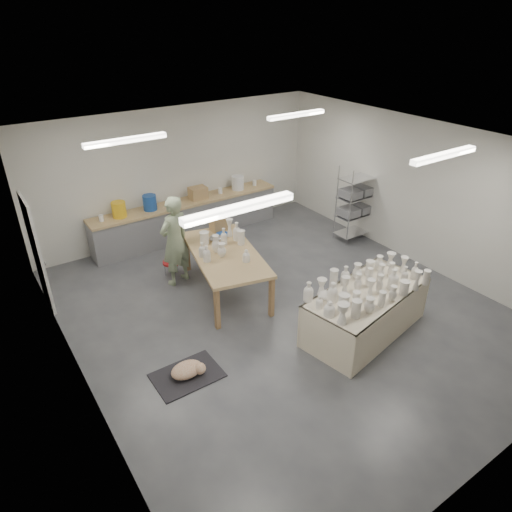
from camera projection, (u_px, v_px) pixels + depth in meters
room at (276, 205)px, 7.39m from camera, size 8.00×8.02×3.00m
back_counter at (188, 218)px, 10.80m from camera, size 4.60×0.60×1.24m
wire_shelf at (356, 202)px, 10.53m from camera, size 0.88×0.48×1.80m
drying_table at (365, 309)px, 7.60m from camera, size 2.41×1.48×1.16m
work_table at (224, 249)px, 8.62m from camera, size 1.62×2.47×1.23m
rug at (187, 375)px, 6.85m from camera, size 1.00×0.70×0.02m
cat at (188, 369)px, 6.79m from camera, size 0.59×0.51×0.21m
potter at (175, 241)px, 8.78m from camera, size 0.77×0.62×1.83m
red_stool at (172, 263)px, 9.27m from camera, size 0.47×0.47×0.34m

